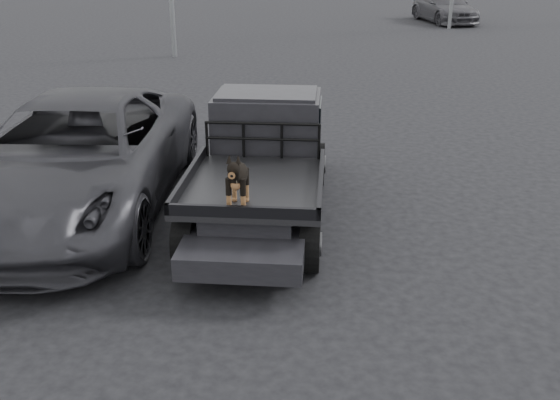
# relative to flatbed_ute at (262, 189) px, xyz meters

# --- Properties ---
(ground) EXTENTS (120.00, 120.00, 0.00)m
(ground) POSITION_rel_flatbed_ute_xyz_m (0.60, -1.98, -0.46)
(ground) COLOR black
(ground) RESTS_ON ground
(flatbed_ute) EXTENTS (2.00, 5.40, 0.92)m
(flatbed_ute) POSITION_rel_flatbed_ute_xyz_m (0.00, 0.00, 0.00)
(flatbed_ute) COLOR black
(flatbed_ute) RESTS_ON ground
(ute_cab) EXTENTS (1.72, 1.30, 0.88)m
(ute_cab) POSITION_rel_flatbed_ute_xyz_m (-0.00, 0.95, 0.90)
(ute_cab) COLOR black
(ute_cab) RESTS_ON flatbed_ute
(headache_rack) EXTENTS (1.80, 0.08, 0.55)m
(headache_rack) POSITION_rel_flatbed_ute_xyz_m (-0.00, 0.20, 0.74)
(headache_rack) COLOR black
(headache_rack) RESTS_ON flatbed_ute
(dog) EXTENTS (0.32, 0.60, 0.74)m
(dog) POSITION_rel_flatbed_ute_xyz_m (-0.10, -1.78, 0.83)
(dog) COLOR black
(dog) RESTS_ON flatbed_ute
(parked_suv) EXTENTS (3.33, 6.63, 1.80)m
(parked_suv) POSITION_rel_flatbed_ute_xyz_m (-2.96, 0.06, 0.44)
(parked_suv) COLOR #2F2E34
(parked_suv) RESTS_ON ground
(distant_car_b) EXTENTS (3.46, 5.69, 1.54)m
(distant_car_b) POSITION_rel_flatbed_ute_xyz_m (6.97, 26.73, 0.31)
(distant_car_b) COLOR #434247
(distant_car_b) RESTS_ON ground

